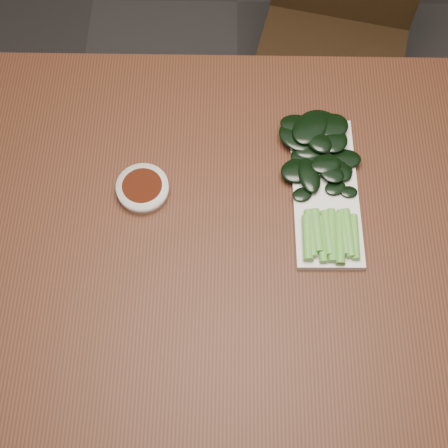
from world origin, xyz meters
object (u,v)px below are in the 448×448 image
(table, at_px, (240,243))
(serving_plate, at_px, (325,192))
(sauce_bowl, at_px, (143,189))
(chair_far, at_px, (335,33))
(gai_lan, at_px, (321,173))

(table, height_order, serving_plate, serving_plate)
(sauce_bowl, bearing_deg, serving_plate, 0.68)
(sauce_bowl, bearing_deg, table, -20.36)
(chair_far, height_order, serving_plate, chair_far)
(table, relative_size, serving_plate, 4.51)
(serving_plate, bearing_deg, table, -155.25)
(chair_far, height_order, sauce_bowl, chair_far)
(table, distance_m, chair_far, 0.78)
(sauce_bowl, distance_m, serving_plate, 0.34)
(table, relative_size, gai_lan, 4.20)
(serving_plate, relative_size, gai_lan, 0.93)
(serving_plate, bearing_deg, gai_lan, 105.80)
(chair_far, relative_size, sauce_bowl, 9.30)
(table, distance_m, gai_lan, 0.20)
(table, height_order, chair_far, chair_far)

